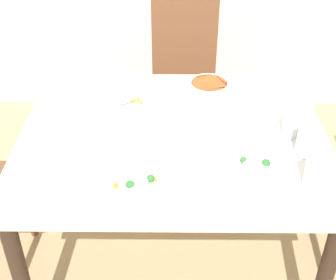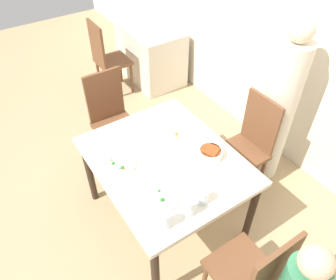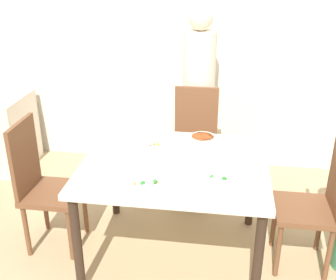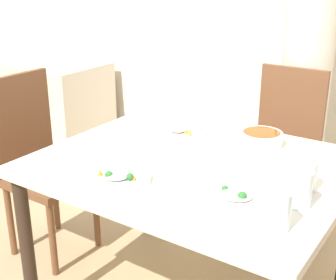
{
  "view_description": "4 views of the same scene",
  "coord_description": "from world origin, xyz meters",
  "px_view_note": "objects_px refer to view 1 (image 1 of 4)",
  "views": [
    {
      "loc": [
        -0.01,
        -1.57,
        1.83
      ],
      "look_at": [
        -0.02,
        -0.07,
        0.77
      ],
      "focal_mm": 50.0,
      "sensor_mm": 36.0,
      "label": 1
    },
    {
      "loc": [
        1.47,
        -0.95,
        2.58
      ],
      "look_at": [
        0.01,
        0.02,
        0.96
      ],
      "focal_mm": 35.0,
      "sensor_mm": 36.0,
      "label": 2
    },
    {
      "loc": [
        0.31,
        -2.5,
        2.07
      ],
      "look_at": [
        -0.04,
        -0.08,
        0.96
      ],
      "focal_mm": 45.0,
      "sensor_mm": 36.0,
      "label": 3
    },
    {
      "loc": [
        0.91,
        -1.55,
        1.53
      ],
      "look_at": [
        -0.15,
        0.03,
        0.81
      ],
      "focal_mm": 50.0,
      "sensor_mm": 36.0,
      "label": 4
    }
  ],
  "objects_px": {
    "person_adult": "(184,23)",
    "plate_rice_adult": "(126,101)",
    "bowl_curry": "(209,89)",
    "glass_water_tall": "(292,123)",
    "chair_adult_spot": "(184,84)"
  },
  "relations": [
    {
      "from": "person_adult",
      "to": "plate_rice_adult",
      "type": "xyz_separation_m",
      "value": [
        -0.28,
        -0.94,
        0.0
      ]
    },
    {
      "from": "bowl_curry",
      "to": "glass_water_tall",
      "type": "relative_size",
      "value": 1.73
    },
    {
      "from": "chair_adult_spot",
      "to": "bowl_curry",
      "type": "distance_m",
      "value": 0.62
    },
    {
      "from": "bowl_curry",
      "to": "plate_rice_adult",
      "type": "xyz_separation_m",
      "value": [
        -0.37,
        -0.08,
        -0.02
      ]
    },
    {
      "from": "chair_adult_spot",
      "to": "bowl_curry",
      "type": "relative_size",
      "value": 5.32
    },
    {
      "from": "chair_adult_spot",
      "to": "person_adult",
      "type": "xyz_separation_m",
      "value": [
        -0.0,
        0.31,
        0.25
      ]
    },
    {
      "from": "chair_adult_spot",
      "to": "bowl_curry",
      "type": "bearing_deg",
      "value": -80.0
    },
    {
      "from": "glass_water_tall",
      "to": "bowl_curry",
      "type": "bearing_deg",
      "value": 134.3
    },
    {
      "from": "person_adult",
      "to": "chair_adult_spot",
      "type": "bearing_deg",
      "value": -90.0
    },
    {
      "from": "chair_adult_spot",
      "to": "plate_rice_adult",
      "type": "xyz_separation_m",
      "value": [
        -0.28,
        -0.63,
        0.25
      ]
    },
    {
      "from": "chair_adult_spot",
      "to": "glass_water_tall",
      "type": "distance_m",
      "value": 1.0
    },
    {
      "from": "person_adult",
      "to": "plate_rice_adult",
      "type": "bearing_deg",
      "value": -106.3
    },
    {
      "from": "chair_adult_spot",
      "to": "person_adult",
      "type": "relative_size",
      "value": 0.6
    },
    {
      "from": "chair_adult_spot",
      "to": "bowl_curry",
      "type": "xyz_separation_m",
      "value": [
        0.1,
        -0.55,
        0.27
      ]
    },
    {
      "from": "chair_adult_spot",
      "to": "glass_water_tall",
      "type": "height_order",
      "value": "chair_adult_spot"
    }
  ]
}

